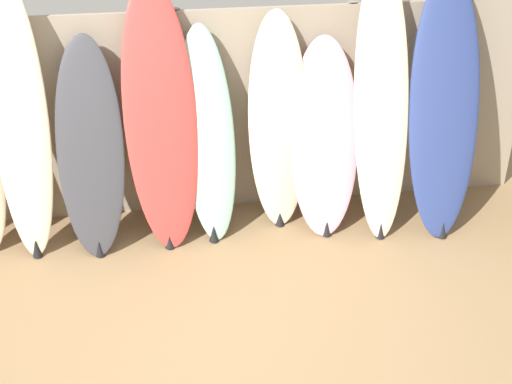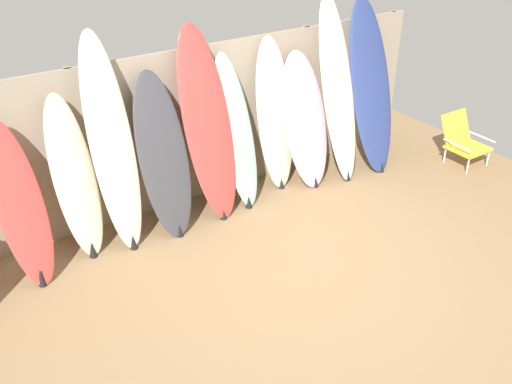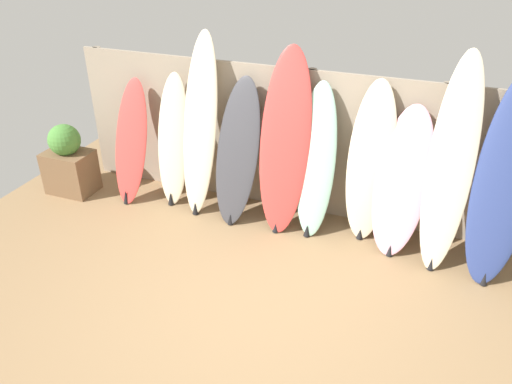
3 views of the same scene
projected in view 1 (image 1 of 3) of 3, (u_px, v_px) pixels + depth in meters
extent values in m
plane|color=#8E704C|center=(202.00, 362.00, 4.78)|extent=(7.68, 7.68, 0.00)
cube|color=gray|center=(181.00, 116.00, 6.02)|extent=(6.08, 0.04, 1.80)
cylinder|color=gray|center=(6.00, 124.00, 5.88)|extent=(0.10, 0.10, 1.80)
cylinder|color=gray|center=(181.00, 114.00, 6.05)|extent=(0.10, 0.10, 1.80)
cylinder|color=gray|center=(346.00, 105.00, 6.22)|extent=(0.10, 0.10, 1.80)
cylinder|color=gray|center=(502.00, 96.00, 6.39)|extent=(0.10, 0.10, 1.80)
ellipsoid|color=beige|center=(20.00, 122.00, 5.47)|extent=(0.44, 0.62, 2.18)
cone|color=black|center=(36.00, 248.00, 5.76)|extent=(0.08, 0.08, 0.15)
ellipsoid|color=#38383D|center=(90.00, 148.00, 5.60)|extent=(0.57, 0.65, 1.71)
cone|color=black|center=(100.00, 248.00, 5.78)|extent=(0.08, 0.08, 0.13)
ellipsoid|color=#D13D38|center=(161.00, 119.00, 5.61)|extent=(0.63, 0.69, 2.09)
cone|color=black|center=(170.00, 241.00, 5.88)|extent=(0.08, 0.08, 0.11)
ellipsoid|color=#9ED6BC|center=(208.00, 136.00, 5.76)|extent=(0.51, 0.63, 1.74)
cone|color=black|center=(214.00, 233.00, 5.95)|extent=(0.08, 0.08, 0.14)
ellipsoid|color=beige|center=(278.00, 123.00, 5.88)|extent=(0.52, 0.41, 1.82)
cone|color=black|center=(280.00, 219.00, 6.17)|extent=(0.08, 0.08, 0.12)
ellipsoid|color=pink|center=(324.00, 138.00, 5.89)|extent=(0.63, 0.66, 1.60)
cone|color=black|center=(327.00, 228.00, 6.03)|extent=(0.08, 0.08, 0.13)
ellipsoid|color=beige|center=(381.00, 104.00, 5.73)|extent=(0.46, 0.71, 2.21)
cone|color=black|center=(381.00, 230.00, 6.00)|extent=(0.08, 0.08, 0.14)
ellipsoid|color=navy|center=(444.00, 107.00, 5.80)|extent=(0.66, 0.85, 2.11)
cone|color=black|center=(443.00, 230.00, 6.01)|extent=(0.08, 0.08, 0.14)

